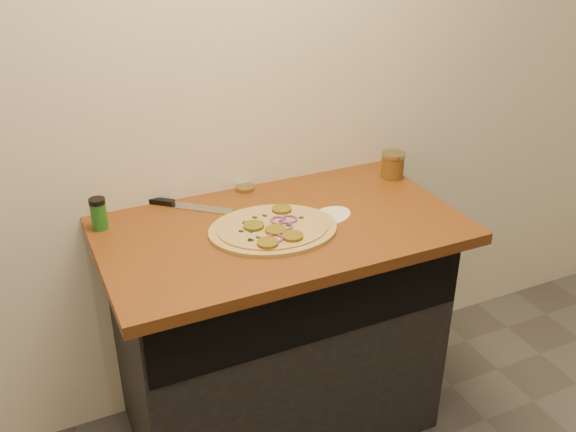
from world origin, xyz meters
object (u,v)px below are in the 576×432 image
pizza (273,229)px  salsa_jar (393,165)px  spice_shaker (99,214)px  chefs_knife (177,204)px

pizza → salsa_jar: 0.63m
salsa_jar → spice_shaker: 1.10m
pizza → spice_shaker: bearing=153.0°
pizza → salsa_jar: size_ratio=4.77×
spice_shaker → pizza: bearing=-27.0°
pizza → salsa_jar: (0.59, 0.21, 0.04)m
chefs_knife → salsa_jar: size_ratio=2.90×
spice_shaker → salsa_jar: bearing=-2.5°
pizza → spice_shaker: spice_shaker is taller
chefs_knife → pizza: bearing=-53.3°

